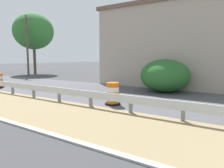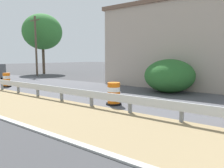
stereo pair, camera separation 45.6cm
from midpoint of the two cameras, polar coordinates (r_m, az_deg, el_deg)
The scene contains 7 objects.
traffic_barrel_close at distance 10.08m, azimuth 1.76°, elevation -2.86°, with size 0.73×0.73×1.05m.
traffic_barrel_far at distance 18.00m, azimuth -25.45°, elevation 0.82°, with size 0.63×0.63×1.05m.
roadside_shop_near at distance 18.31m, azimuth 19.04°, elevation 9.59°, with size 6.55×11.34×6.27m.
utility_pole_near at distance 15.96m, azimuth 20.05°, elevation 13.95°, with size 0.24×1.80×8.17m.
utility_pole_mid at distance 28.14m, azimuth -19.05°, elevation 9.75°, with size 0.24×1.80×7.16m.
bush_roadside at distance 14.15m, azimuth 15.84°, elevation 2.09°, with size 3.14×3.14×2.11m, color #286028.
tree_roadside at distance 31.54m, azimuth -17.53°, elevation 13.01°, with size 5.30×5.30×8.08m.
Camera 2 is at (-4.94, 3.35, 2.20)m, focal length 34.55 mm.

